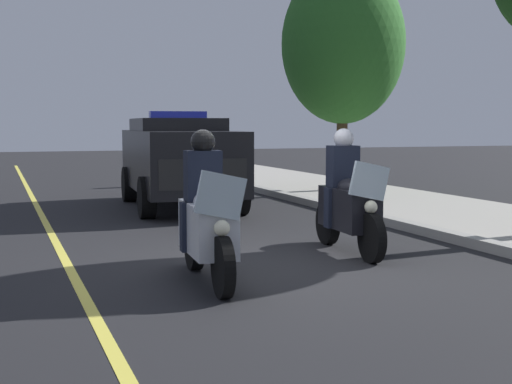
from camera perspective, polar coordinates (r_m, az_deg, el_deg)
ground_plane at (r=8.89m, az=1.00°, el=-6.04°), size 80.00×80.00×0.00m
curb_strip at (r=10.52m, az=18.09°, el=-4.10°), size 48.00×0.24×0.15m
lane_stripe_center at (r=8.34m, az=-14.32°, el=-6.95°), size 48.00×0.12×0.01m
police_motorcycle_lead_left at (r=7.93m, az=-3.99°, el=-2.33°), size 2.14×0.61×1.72m
police_motorcycle_lead_right at (r=9.83m, az=7.44°, el=-0.85°), size 2.14×0.61×1.72m
police_suv at (r=15.11m, az=-6.22°, el=2.76°), size 5.02×2.35×2.05m
cyclist_background at (r=20.76m, az=-5.64°, el=2.88°), size 1.76×0.34×1.69m
tree_far_back at (r=18.33m, az=7.03°, el=11.74°), size 3.11×3.11×5.71m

